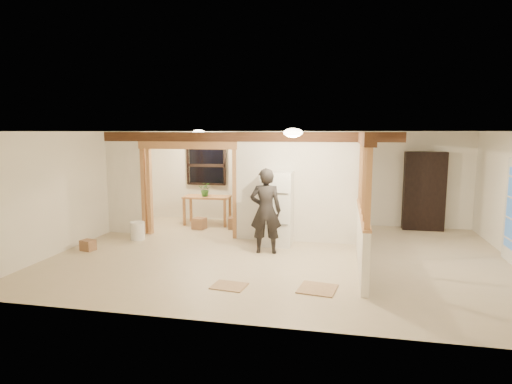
% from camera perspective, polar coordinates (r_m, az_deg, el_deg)
% --- Properties ---
extents(floor, '(9.00, 6.50, 0.01)m').
position_cam_1_polar(floor, '(8.84, 3.20, -8.41)').
color(floor, '#C1AC90').
rests_on(floor, ground).
extents(ceiling, '(9.00, 6.50, 0.01)m').
position_cam_1_polar(ceiling, '(8.48, 3.33, 8.06)').
color(ceiling, white).
extents(wall_back, '(9.00, 0.01, 2.50)m').
position_cam_1_polar(wall_back, '(11.77, 5.60, 1.92)').
color(wall_back, silver).
rests_on(wall_back, floor).
extents(wall_front, '(9.00, 0.01, 2.50)m').
position_cam_1_polar(wall_front, '(5.43, -1.82, -5.22)').
color(wall_front, silver).
rests_on(wall_front, floor).
extents(wall_left, '(0.01, 6.50, 2.50)m').
position_cam_1_polar(wall_left, '(10.24, -22.51, 0.43)').
color(wall_left, silver).
rests_on(wall_left, floor).
extents(partition_left_stub, '(0.90, 0.12, 2.50)m').
position_cam_1_polar(partition_left_stub, '(11.02, -17.08, 1.19)').
color(partition_left_stub, white).
rests_on(partition_left_stub, floor).
extents(partition_center, '(2.80, 0.12, 2.50)m').
position_cam_1_polar(partition_center, '(9.72, 5.47, 0.64)').
color(partition_center, white).
rests_on(partition_center, floor).
extents(doorway_frame, '(2.46, 0.14, 2.20)m').
position_cam_1_polar(doorway_frame, '(10.35, -9.00, 0.19)').
color(doorway_frame, '#B77F4D').
rests_on(doorway_frame, floor).
extents(header_beam_back, '(7.00, 0.18, 0.22)m').
position_cam_1_polar(header_beam_back, '(9.84, -1.46, 7.36)').
color(header_beam_back, '#4E2D1B').
rests_on(header_beam_back, ceiling).
extents(header_beam_right, '(0.18, 3.30, 0.22)m').
position_cam_1_polar(header_beam_right, '(7.99, 14.40, 6.96)').
color(header_beam_right, '#4E2D1B').
rests_on(header_beam_right, ceiling).
extents(pony_wall, '(0.12, 3.20, 1.00)m').
position_cam_1_polar(pony_wall, '(8.24, 13.94, -6.22)').
color(pony_wall, white).
rests_on(pony_wall, floor).
extents(stud_partition, '(0.14, 3.20, 1.32)m').
position_cam_1_polar(stud_partition, '(8.04, 14.22, 1.83)').
color(stud_partition, '#B77F4D').
rests_on(stud_partition, pony_wall).
extents(window_back, '(1.12, 0.10, 1.10)m').
position_cam_1_polar(window_back, '(12.21, -6.67, 3.54)').
color(window_back, black).
rests_on(window_back, wall_back).
extents(ceiling_dome_main, '(0.36, 0.36, 0.16)m').
position_cam_1_polar(ceiling_dome_main, '(7.94, 4.96, 7.90)').
color(ceiling_dome_main, '#FFEABF').
rests_on(ceiling_dome_main, ceiling).
extents(ceiling_dome_util, '(0.32, 0.32, 0.14)m').
position_cam_1_polar(ceiling_dome_util, '(11.32, -7.65, 7.89)').
color(ceiling_dome_util, '#FFEABF').
rests_on(ceiling_dome_util, ceiling).
extents(hanging_bulb, '(0.07, 0.07, 0.07)m').
position_cam_1_polar(hanging_bulb, '(10.50, -6.30, 6.27)').
color(hanging_bulb, '#FFD88C').
rests_on(hanging_bulb, ceiling).
extents(refrigerator, '(0.67, 0.65, 1.63)m').
position_cam_1_polar(refrigerator, '(9.46, 2.83, -2.20)').
color(refrigerator, white).
rests_on(refrigerator, floor).
extents(woman, '(0.70, 0.51, 1.77)m').
position_cam_1_polar(woman, '(8.78, 1.30, -2.53)').
color(woman, black).
rests_on(woman, floor).
extents(work_table, '(1.25, 0.66, 0.78)m').
position_cam_1_polar(work_table, '(11.67, -6.51, -2.42)').
color(work_table, '#B77F4D').
rests_on(work_table, floor).
extents(potted_plant, '(0.34, 0.29, 0.37)m').
position_cam_1_polar(potted_plant, '(11.54, -6.76, 0.35)').
color(potted_plant, '#2D772C').
rests_on(potted_plant, work_table).
extents(shop_vac, '(0.59, 0.59, 0.66)m').
position_cam_1_polar(shop_vac, '(11.77, -16.08, -2.89)').
color(shop_vac, '#AD1D07').
rests_on(shop_vac, floor).
extents(bookshelf, '(1.00, 0.33, 2.00)m').
position_cam_1_polar(bookshelf, '(11.67, 21.50, 0.11)').
color(bookshelf, black).
rests_on(bookshelf, floor).
extents(bucket, '(0.43, 0.43, 0.42)m').
position_cam_1_polar(bucket, '(10.36, -15.51, -5.01)').
color(bucket, white).
rests_on(bucket, floor).
extents(box_util_a, '(0.41, 0.38, 0.29)m').
position_cam_1_polar(box_util_a, '(11.13, -2.87, -4.15)').
color(box_util_a, '#936747').
rests_on(box_util_a, floor).
extents(box_util_b, '(0.36, 0.36, 0.29)m').
position_cam_1_polar(box_util_b, '(11.20, -7.58, -4.16)').
color(box_util_b, '#936747').
rests_on(box_util_b, floor).
extents(box_front, '(0.32, 0.28, 0.22)m').
position_cam_1_polar(box_front, '(9.80, -21.49, -6.61)').
color(box_front, '#936747').
rests_on(box_front, floor).
extents(floor_panel_near, '(0.66, 0.66, 0.02)m').
position_cam_1_polar(floor_panel_near, '(7.06, 8.19, -12.66)').
color(floor_panel_near, tan).
rests_on(floor_panel_near, floor).
extents(floor_panel_far, '(0.59, 0.49, 0.02)m').
position_cam_1_polar(floor_panel_far, '(7.13, -3.60, -12.39)').
color(floor_panel_far, tan).
rests_on(floor_panel_far, floor).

